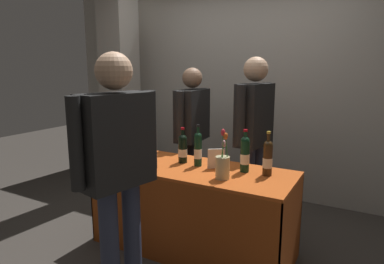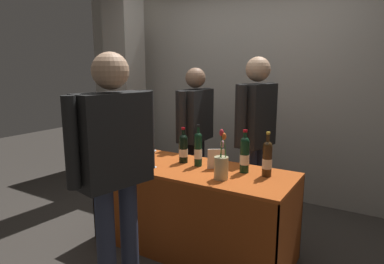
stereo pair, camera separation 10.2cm
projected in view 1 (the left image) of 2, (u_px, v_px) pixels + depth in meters
ground_plane at (192, 248)px, 2.93m from camera, size 12.00×12.00×0.00m
back_partition at (256, 84)px, 4.03m from camera, size 5.46×0.12×2.69m
concrete_pillar at (118, 47)px, 4.20m from camera, size 0.37×0.37×3.58m
tasting_table at (192, 193)px, 2.83m from camera, size 1.68×0.66×0.73m
featured_wine_bottle at (198, 149)px, 2.81m from camera, size 0.07×0.07×0.35m
display_bottle_0 at (120, 141)px, 3.06m from camera, size 0.08×0.08×0.35m
display_bottle_1 at (245, 154)px, 2.65m from camera, size 0.07×0.07×0.34m
display_bottle_2 at (183, 148)px, 2.91m from camera, size 0.08×0.08×0.31m
display_bottle_3 at (268, 157)px, 2.56m from camera, size 0.07×0.07×0.35m
display_bottle_4 at (126, 148)px, 2.93m from camera, size 0.07×0.07×0.30m
wine_glass_near_vendor at (146, 144)px, 3.19m from camera, size 0.07×0.07×0.14m
wine_glass_mid at (152, 156)px, 2.76m from camera, size 0.07×0.07×0.14m
flower_vase at (223, 165)px, 2.49m from camera, size 0.11×0.11×0.38m
brochure_stand at (216, 159)px, 2.74m from camera, size 0.13×0.10×0.17m
vendor_presenter at (254, 128)px, 3.15m from camera, size 0.28×0.56×1.64m
vendor_assistant at (192, 126)px, 3.61m from camera, size 0.23×0.64×1.54m
taster_foreground_right at (118, 159)px, 2.08m from camera, size 0.30×0.62×1.64m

